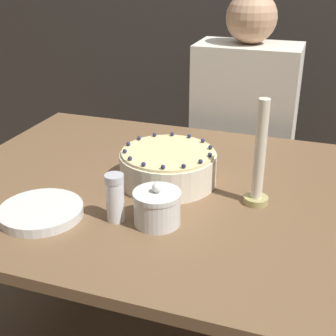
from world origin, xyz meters
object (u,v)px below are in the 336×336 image
(sugar_bowl, at_px, (157,207))
(candle, at_px, (259,163))
(sugar_shaker, at_px, (115,198))
(cake, at_px, (168,167))
(person_man_blue_shirt, at_px, (241,164))

(sugar_bowl, height_order, candle, candle)
(sugar_shaker, xyz_separation_m, candle, (0.31, 0.20, 0.05))
(cake, bearing_deg, sugar_shaker, -102.42)
(sugar_shaker, height_order, candle, candle)
(sugar_shaker, relative_size, person_man_blue_shirt, 0.10)
(sugar_bowl, relative_size, sugar_shaker, 0.95)
(sugar_bowl, distance_m, person_man_blue_shirt, 0.92)
(sugar_bowl, xyz_separation_m, candle, (0.21, 0.18, 0.07))
(person_man_blue_shirt, bearing_deg, candle, 102.83)
(candle, bearing_deg, sugar_bowl, -139.70)
(cake, distance_m, sugar_bowl, 0.23)
(sugar_bowl, bearing_deg, person_man_blue_shirt, 86.65)
(sugar_shaker, bearing_deg, person_man_blue_shirt, 80.37)
(cake, distance_m, sugar_shaker, 0.25)
(sugar_bowl, height_order, sugar_shaker, sugar_shaker)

